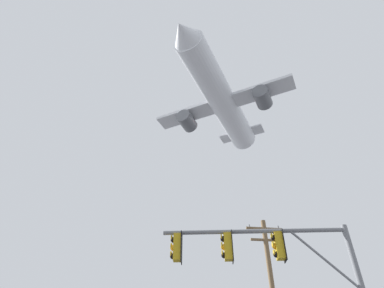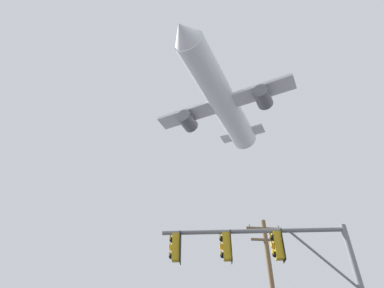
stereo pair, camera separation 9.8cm
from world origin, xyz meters
The scene contains 2 objects.
signal_pole_near centered at (3.66, 6.40, 4.68)m, with size 6.30×1.23×6.02m.
airplane centered at (7.34, 27.79, 33.64)m, with size 18.30×23.70×7.08m.
Camera 2 is at (-0.18, -4.02, 1.62)m, focal length 30.19 mm.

